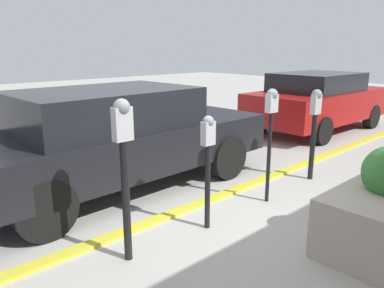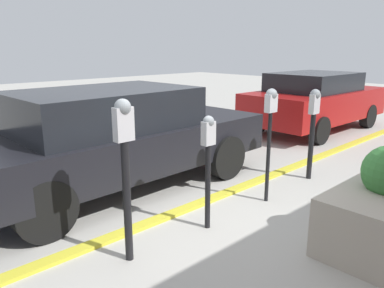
{
  "view_description": "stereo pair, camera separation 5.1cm",
  "coord_description": "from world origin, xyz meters",
  "px_view_note": "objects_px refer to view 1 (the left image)",
  "views": [
    {
      "loc": [
        -2.9,
        -3.28,
        2.05
      ],
      "look_at": [
        0.0,
        -0.13,
        0.94
      ],
      "focal_mm": 35.0,
      "sensor_mm": 36.0,
      "label": 1
    },
    {
      "loc": [
        -2.94,
        -3.24,
        2.05
      ],
      "look_at": [
        0.0,
        -0.13,
        0.94
      ],
      "focal_mm": 35.0,
      "sensor_mm": 36.0,
      "label": 2
    }
  ],
  "objects_px": {
    "parking_meter_middle": "(208,153)",
    "parking_meter_farthest": "(315,120)",
    "parked_car_middle": "(115,136)",
    "parked_car_rear": "(318,100)",
    "parking_meter_second": "(124,157)",
    "parking_meter_fourth": "(271,119)"
  },
  "relations": [
    {
      "from": "parking_meter_farthest",
      "to": "parked_car_middle",
      "type": "relative_size",
      "value": 0.3
    },
    {
      "from": "parking_meter_second",
      "to": "parking_meter_middle",
      "type": "relative_size",
      "value": 1.21
    },
    {
      "from": "parking_meter_second",
      "to": "parking_meter_middle",
      "type": "height_order",
      "value": "parking_meter_second"
    },
    {
      "from": "parking_meter_fourth",
      "to": "parking_meter_middle",
      "type": "bearing_deg",
      "value": 179.84
    },
    {
      "from": "parking_meter_second",
      "to": "parked_car_middle",
      "type": "relative_size",
      "value": 0.34
    },
    {
      "from": "parking_meter_second",
      "to": "parked_car_middle",
      "type": "height_order",
      "value": "parking_meter_second"
    },
    {
      "from": "parking_meter_middle",
      "to": "parked_car_rear",
      "type": "xyz_separation_m",
      "value": [
        5.81,
        1.89,
        -0.14
      ]
    },
    {
      "from": "parking_meter_middle",
      "to": "parked_car_rear",
      "type": "distance_m",
      "value": 6.11
    },
    {
      "from": "parking_meter_farthest",
      "to": "parked_car_rear",
      "type": "xyz_separation_m",
      "value": [
        3.4,
        1.82,
        -0.19
      ]
    },
    {
      "from": "parking_meter_middle",
      "to": "parking_meter_second",
      "type": "bearing_deg",
      "value": 176.83
    },
    {
      "from": "parking_meter_middle",
      "to": "parking_meter_fourth",
      "type": "xyz_separation_m",
      "value": [
        1.15,
        -0.0,
        0.24
      ]
    },
    {
      "from": "parking_meter_middle",
      "to": "parked_car_middle",
      "type": "bearing_deg",
      "value": 92.28
    },
    {
      "from": "parked_car_rear",
      "to": "parking_meter_farthest",
      "type": "bearing_deg",
      "value": -150.93
    },
    {
      "from": "parking_meter_second",
      "to": "parking_meter_farthest",
      "type": "height_order",
      "value": "parking_meter_second"
    },
    {
      "from": "parking_meter_middle",
      "to": "parking_meter_farthest",
      "type": "height_order",
      "value": "parking_meter_farthest"
    },
    {
      "from": "parking_meter_farthest",
      "to": "parked_car_middle",
      "type": "height_order",
      "value": "parked_car_middle"
    },
    {
      "from": "parking_meter_fourth",
      "to": "parked_car_middle",
      "type": "xyz_separation_m",
      "value": [
        -1.23,
        1.85,
        -0.36
      ]
    },
    {
      "from": "parking_meter_second",
      "to": "parked_car_rear",
      "type": "height_order",
      "value": "parking_meter_second"
    },
    {
      "from": "parking_meter_second",
      "to": "parked_car_middle",
      "type": "bearing_deg",
      "value": 61.31
    },
    {
      "from": "parking_meter_second",
      "to": "parked_car_rear",
      "type": "relative_size",
      "value": 0.39
    },
    {
      "from": "parked_car_rear",
      "to": "parking_meter_second",
      "type": "bearing_deg",
      "value": -164.18
    },
    {
      "from": "parking_meter_farthest",
      "to": "parked_car_rear",
      "type": "height_order",
      "value": "parked_car_rear"
    }
  ]
}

